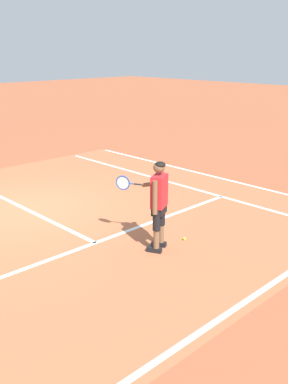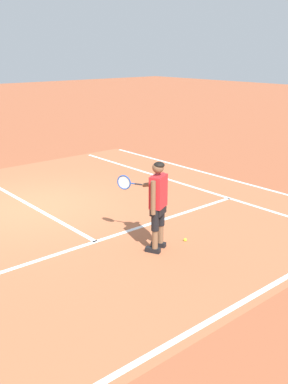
% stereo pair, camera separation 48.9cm
% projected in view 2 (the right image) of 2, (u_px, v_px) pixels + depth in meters
% --- Properties ---
extents(ground_plane, '(80.00, 80.00, 0.00)m').
position_uv_depth(ground_plane, '(32.00, 206.00, 10.60)').
color(ground_plane, '#9E5133').
extents(court_inner_surface, '(10.98, 10.04, 0.00)m').
position_uv_depth(court_inner_surface, '(55.00, 219.00, 9.79)').
color(court_inner_surface, '#B2603D').
rests_on(court_inner_surface, ground).
extents(line_baseline, '(10.98, 0.10, 0.01)m').
position_uv_depth(line_baseline, '(224.00, 313.00, 6.30)').
color(line_baseline, white).
rests_on(line_baseline, ground).
extents(line_service, '(8.23, 0.10, 0.01)m').
position_uv_depth(line_service, '(96.00, 242.00, 8.64)').
color(line_service, white).
rests_on(line_service, ground).
extents(line_centre_service, '(0.10, 6.40, 0.01)m').
position_uv_depth(line_centre_service, '(23.00, 201.00, 10.96)').
color(line_centre_service, white).
rests_on(line_centre_service, ground).
extents(line_singles_right, '(0.10, 9.64, 0.01)m').
position_uv_depth(line_singles_right, '(185.00, 184.00, 12.33)').
color(line_singles_right, white).
rests_on(line_singles_right, ground).
extents(line_doubles_right, '(0.10, 9.64, 0.01)m').
position_uv_depth(line_doubles_right, '(217.00, 176.00, 13.18)').
color(line_doubles_right, white).
rests_on(line_doubles_right, ground).
extents(tennis_player, '(0.56, 1.23, 1.71)m').
position_uv_depth(tennis_player, '(157.00, 200.00, 8.02)').
color(tennis_player, black).
rests_on(tennis_player, ground).
extents(tennis_ball_near_feet, '(0.07, 0.07, 0.07)m').
position_uv_depth(tennis_ball_near_feet, '(185.00, 240.00, 8.66)').
color(tennis_ball_near_feet, '#CCE02D').
rests_on(tennis_ball_near_feet, ground).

